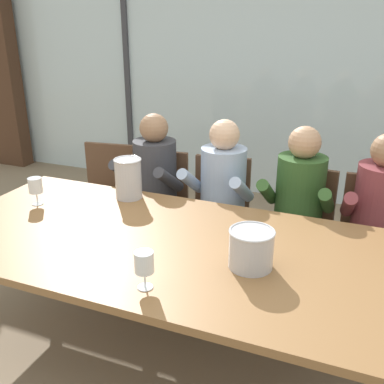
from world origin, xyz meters
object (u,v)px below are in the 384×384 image
at_px(dining_table, 167,251).
at_px(chair_near_curtain, 106,190).
at_px(person_charcoal_jacket, 150,184).
at_px(person_pale_blue_shirt, 218,194).
at_px(chair_left_of_center, 158,200).
at_px(chair_center, 219,208).
at_px(person_olive_shirt, 297,206).
at_px(wine_glass_by_left_taster, 144,264).
at_px(person_maroon_top, 379,218).
at_px(ice_bucket_primary, 251,248).
at_px(wine_glass_near_bucket, 35,187).
at_px(ice_bucket_secondary, 128,178).
at_px(chair_right_of_center, 299,221).
at_px(chair_near_window_right, 373,233).

height_order(dining_table, chair_near_curtain, chair_near_curtain).
relative_size(person_charcoal_jacket, person_pale_blue_shirt, 1.00).
xyz_separation_m(chair_left_of_center, person_charcoal_jacket, (-0.00, -0.12, 0.17)).
xyz_separation_m(chair_center, person_olive_shirt, (0.58, -0.15, 0.17)).
bearing_deg(chair_center, person_charcoal_jacket, -169.12).
distance_m(person_pale_blue_shirt, person_olive_shirt, 0.54).
bearing_deg(person_charcoal_jacket, chair_near_curtain, 168.59).
xyz_separation_m(chair_near_curtain, person_olive_shirt, (1.57, -0.15, 0.17)).
bearing_deg(wine_glass_by_left_taster, chair_left_of_center, 114.21).
xyz_separation_m(person_pale_blue_shirt, person_maroon_top, (1.05, -0.00, 0.00)).
height_order(chair_near_curtain, ice_bucket_primary, ice_bucket_primary).
distance_m(chair_left_of_center, ice_bucket_primary, 1.50).
bearing_deg(person_pale_blue_shirt, wine_glass_near_bucket, -138.52).
height_order(ice_bucket_secondary, wine_glass_near_bucket, ice_bucket_secondary).
xyz_separation_m(chair_right_of_center, wine_glass_by_left_taster, (-0.45, -1.42, 0.35)).
height_order(chair_center, wine_glass_near_bucket, wine_glass_near_bucket).
xyz_separation_m(chair_left_of_center, ice_bucket_secondary, (0.06, -0.53, 0.36)).
bearing_deg(chair_center, ice_bucket_secondary, -134.45).
xyz_separation_m(person_olive_shirt, person_maroon_top, (0.50, 0.00, 0.00)).
xyz_separation_m(dining_table, chair_right_of_center, (0.54, 1.01, -0.17)).
bearing_deg(ice_bucket_primary, ice_bucket_secondary, 150.45).
height_order(chair_near_curtain, chair_right_of_center, same).
bearing_deg(ice_bucket_primary, person_pale_blue_shirt, 116.88).
height_order(chair_right_of_center, person_pale_blue_shirt, person_pale_blue_shirt).
distance_m(chair_left_of_center, person_charcoal_jacket, 0.21).
distance_m(dining_table, person_pale_blue_shirt, 0.87).
bearing_deg(dining_table, chair_center, 92.81).
bearing_deg(wine_glass_near_bucket, person_olive_shirt, 25.58).
bearing_deg(chair_right_of_center, person_charcoal_jacket, -165.42).
relative_size(chair_left_of_center, chair_near_window_right, 1.00).
relative_size(person_maroon_top, wine_glass_near_bucket, 6.89).
xyz_separation_m(dining_table, chair_near_curtain, (-1.03, 1.02, -0.17)).
bearing_deg(ice_bucket_secondary, person_olive_shirt, 21.54).
height_order(chair_right_of_center, wine_glass_near_bucket, wine_glass_near_bucket).
distance_m(chair_left_of_center, chair_right_of_center, 1.09).
relative_size(chair_near_window_right, ice_bucket_secondary, 3.35).
distance_m(chair_left_of_center, wine_glass_by_left_taster, 1.58).
height_order(person_olive_shirt, ice_bucket_secondary, person_olive_shirt).
distance_m(ice_bucket_primary, ice_bucket_secondary, 1.10).
relative_size(person_pale_blue_shirt, ice_bucket_secondary, 4.56).
height_order(chair_near_window_right, person_olive_shirt, person_olive_shirt).
xyz_separation_m(chair_left_of_center, wine_glass_near_bucket, (-0.42, -0.84, 0.35)).
height_order(dining_table, person_charcoal_jacket, person_charcoal_jacket).
bearing_deg(wine_glass_by_left_taster, chair_near_window_right, 56.61).
bearing_deg(dining_table, wine_glass_by_left_taster, -77.77).
xyz_separation_m(chair_near_window_right, ice_bucket_secondary, (-1.51, -0.54, 0.36)).
relative_size(dining_table, chair_near_curtain, 2.93).
distance_m(person_olive_shirt, ice_bucket_secondary, 1.11).
bearing_deg(chair_near_window_right, person_charcoal_jacket, 179.43).
xyz_separation_m(ice_bucket_secondary, wine_glass_by_left_taster, (0.58, -0.88, -0.02)).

